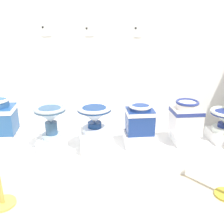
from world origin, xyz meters
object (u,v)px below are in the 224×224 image
Objects in this scene: plinth_block_leftmost at (3,142)px; antique_toilet_broad_patterned at (186,117)px; plinth_block_central_ornate at (95,141)px; antique_toilet_squat_floral at (140,118)px; plinth_block_broad_patterned at (184,137)px; plinth_block_slender_white at (53,143)px; info_placard_second at (46,30)px; antique_toilet_slender_white at (50,116)px; plinth_block_rightmost at (222,135)px; antique_toilet_central_ornate at (94,115)px; info_placard_fourth at (138,31)px; plinth_block_squat_floral at (139,139)px; info_placard_third at (90,31)px.

antique_toilet_broad_patterned is at bearing 0.89° from plinth_block_leftmost.
plinth_block_central_ornate is 0.64m from antique_toilet_squat_floral.
plinth_block_broad_patterned is at bearing 0.89° from plinth_block_leftmost.
plinth_block_slender_white is 1.44m from info_placard_second.
plinth_block_leftmost is 2.35m from antique_toilet_broad_patterned.
antique_toilet_slender_white is 2.32m from plinth_block_rightmost.
antique_toilet_central_ornate is 1.07× the size of plinth_block_rightmost.
plinth_block_slender_white reaches higher than plinth_block_rightmost.
info_placard_fourth is (0.04, 0.49, 1.03)m from antique_toilet_squat_floral.
plinth_block_broad_patterned is 2.83× the size of info_placard_second.
antique_toilet_broad_patterned is (2.34, 0.04, 0.23)m from plinth_block_leftmost.
info_placard_second is (-1.15, 0.49, 1.35)m from plinth_block_squat_floral.
info_placard_second is at bearing 41.11° from plinth_block_leftmost.
info_placard_fourth is at bearing 85.78° from antique_toilet_squat_floral.
plinth_block_slender_white is at bearing 171.66° from plinth_block_central_ornate.
plinth_block_slender_white is 1.12m from plinth_block_squat_floral.
antique_toilet_central_ornate is at bearing -138.42° from info_placard_fourth.
plinth_block_central_ornate is at bearing -176.61° from plinth_block_rightmost.
info_placard_third is at bearing 92.25° from antique_toilet_central_ornate.
plinth_block_rightmost is at bearing 2.31° from plinth_block_squat_floral.
antique_toilet_central_ornate reaches higher than plinth_block_leftmost.
info_placard_second reaches higher than plinth_block_rightmost.
plinth_block_slender_white is 2.76× the size of info_placard_second.
antique_toilet_broad_patterned reaches higher than plinth_block_rightmost.
plinth_block_rightmost is at bearing 1.06° from plinth_block_leftmost.
plinth_block_central_ornate is at bearing -8.34° from plinth_block_slender_white.
plinth_block_central_ornate is at bearing -43.87° from info_placard_second.
antique_toilet_broad_patterned is at bearing -14.58° from info_placard_second.
plinth_block_slender_white is at bearing -158.02° from info_placard_fourth.
info_placard_second is at bearing 165.42° from plinth_block_broad_patterned.
antique_toilet_central_ornate is (0.00, 0.00, 0.35)m from plinth_block_central_ornate.
plinth_block_leftmost is at bearing 177.47° from antique_toilet_central_ornate.
info_placard_fourth reaches higher than info_placard_third.
plinth_block_leftmost is 2.29× the size of info_placard_second.
antique_toilet_squat_floral is 0.62m from antique_toilet_broad_patterned.
info_placard_third is at bearing 140.83° from antique_toilet_squat_floral.
plinth_block_central_ornate is 1.42m from info_placard_third.
antique_toilet_broad_patterned reaches higher than plinth_block_slender_white.
plinth_block_central_ornate is 0.99× the size of plinth_block_broad_patterned.
antique_toilet_central_ornate is at bearing -8.34° from plinth_block_slender_white.
antique_toilet_slender_white reaches higher than plinth_block_rightmost.
antique_toilet_broad_patterned is 1.68m from info_placard_third.
antique_toilet_central_ornate is (0.54, -0.08, 0.40)m from plinth_block_slender_white.
info_placard_third reaches higher than antique_toilet_central_ornate.
plinth_block_rightmost is at bearing -10.82° from info_placard_second.
antique_toilet_broad_patterned is at bearing 4.12° from antique_toilet_central_ornate.
antique_toilet_squat_floral is 1.01× the size of plinth_block_broad_patterned.
antique_toilet_squat_floral is 2.86× the size of info_placard_second.
info_placard_fourth is (-0.58, 0.46, 1.05)m from antique_toilet_broad_patterned.
plinth_block_rightmost is 2.85× the size of info_placard_fourth.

